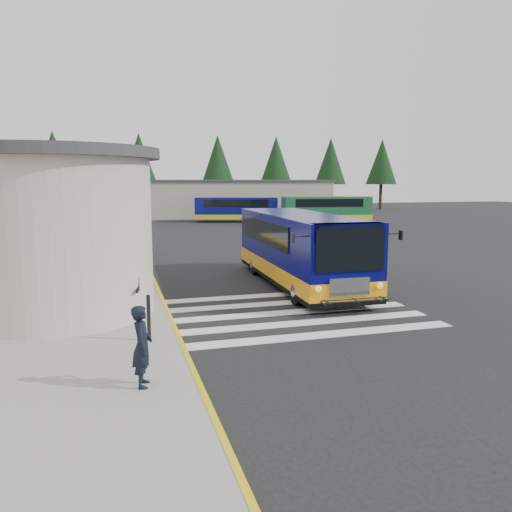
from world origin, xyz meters
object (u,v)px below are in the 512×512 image
object	(u,v)px
bollard	(149,318)
far_bus_b	(326,208)
pedestrian_b	(129,292)
pedestrian_a	(142,346)
transit_bus	(300,251)
far_bus_a	(237,208)

from	to	relation	value
bollard	far_bus_b	size ratio (longest dim) A/B	0.13
pedestrian_b	bollard	world-z (taller)	pedestrian_b
pedestrian_b	bollard	bearing A→B (deg)	-21.36
pedestrian_a	far_bus_b	bearing A→B (deg)	-22.42
pedestrian_a	far_bus_b	world-z (taller)	far_bus_b
transit_bus	pedestrian_a	distance (m)	10.80
pedestrian_a	far_bus_a	bearing A→B (deg)	-9.92
pedestrian_b	far_bus_b	distance (m)	36.78
transit_bus	bollard	bearing A→B (deg)	-135.06
far_bus_a	far_bus_b	bearing A→B (deg)	-97.39
pedestrian_b	transit_bus	bearing A→B (deg)	87.73
transit_bus	pedestrian_a	size ratio (longest dim) A/B	6.28
pedestrian_a	far_bus_b	size ratio (longest dim) A/B	0.18
transit_bus	pedestrian_a	bearing A→B (deg)	-125.40
far_bus_b	bollard	bearing A→B (deg)	157.69
pedestrian_b	pedestrian_a	bearing A→B (deg)	-32.59
transit_bus	pedestrian_b	xyz separation A→B (m)	(-6.58, -4.01, -0.32)
transit_bus	far_bus_a	distance (m)	30.95
far_bus_a	transit_bus	bearing A→B (deg)	-173.40
pedestrian_a	bollard	distance (m)	2.81
pedestrian_a	far_bus_b	xyz separation A→B (m)	(19.66, 35.64, 0.49)
bollard	pedestrian_b	bearing A→B (deg)	102.27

